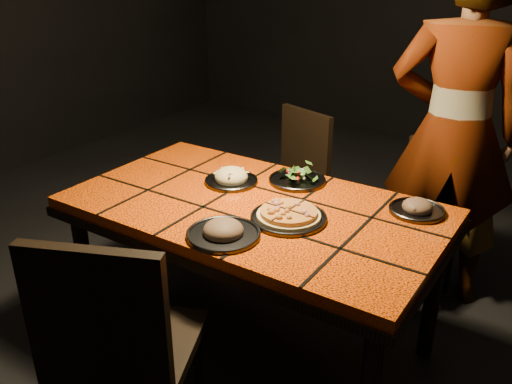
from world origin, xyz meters
The scene contains 11 objects.
room_shell centered at (0.00, 0.00, 1.50)m, with size 6.04×7.04×3.08m.
dining_table centered at (0.00, 0.00, 0.67)m, with size 1.62×0.92×0.75m.
chair_near centered at (0.01, -0.83, 0.57)m, with size 0.59×0.59×0.99m.
chair_far_left centered at (-0.32, 0.91, 0.51)m, with size 0.50×0.50×0.88m.
chair_far_right centered at (0.49, 0.91, 0.48)m, with size 0.46×0.46×0.83m.
diner centered at (0.58, 0.93, 0.92)m, with size 0.67×0.44×1.83m, color brown.
plate_pizza centered at (0.20, -0.05, 0.77)m, with size 0.31×0.31×0.04m.
plate_pasta centered at (-0.21, 0.13, 0.77)m, with size 0.25×0.25×0.08m.
plate_salad centered at (0.04, 0.31, 0.78)m, with size 0.27×0.27×0.07m.
plate_mushroom_a centered at (0.07, -0.31, 0.77)m, with size 0.29×0.29×0.09m.
plate_mushroom_b centered at (0.62, 0.30, 0.77)m, with size 0.23×0.23×0.08m.
Camera 1 is at (1.17, -1.76, 1.76)m, focal length 38.00 mm.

